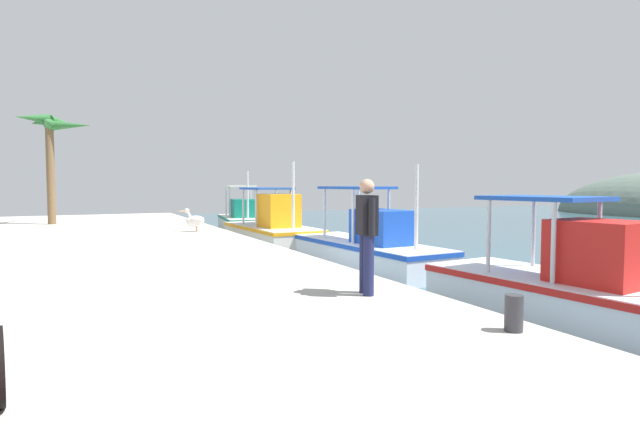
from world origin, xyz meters
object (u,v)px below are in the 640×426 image
Objects in this scene: fishing_boat_third at (368,248)px; mooring_bollard_nearest at (514,313)px; fishing_boat_second at (273,231)px; pelican at (195,220)px; palm_tree at (51,134)px; fishing_boat_fourth at (569,286)px; fishing_boat_nearest at (242,220)px; fisherman_standing at (367,231)px.

mooring_bollard_nearest is at bearing -20.79° from fishing_boat_third.
fishing_boat_second is 5.70× the size of pelican.
mooring_bollard_nearest is 0.09× the size of palm_tree.
fishing_boat_second is 0.89× the size of fishing_boat_third.
fishing_boat_second is 13.20× the size of mooring_bollard_nearest.
fishing_boat_third is at bearing -176.81° from fishing_boat_fourth.
fishing_boat_fourth reaches higher than fishing_boat_nearest.
fishing_boat_second is at bearing -170.58° from fishing_boat_third.
fishing_boat_nearest is at bearing 171.06° from mooring_bollard_nearest.
mooring_bollard_nearest is 20.59m from palm_tree.
palm_tree is at bearing -142.59° from pelican.
fishing_boat_nearest is at bearing 179.25° from fishing_boat_third.
pelican is (7.84, -4.08, 0.61)m from fishing_boat_nearest.
pelican is (0.35, -3.00, 0.51)m from fishing_boat_second.
fishing_boat_second reaches higher than pelican.
fishing_boat_second reaches higher than fishing_boat_third.
fishing_boat_third is at bearing -0.75° from fishing_boat_nearest.
palm_tree is at bearing -164.41° from fisherman_standing.
fishing_boat_nearest is 7.57m from fishing_boat_second.
fishing_boat_fourth is 20.03m from palm_tree.
palm_tree reaches higher than fishing_boat_third.
fishing_boat_nearest is 9.71m from palm_tree.
fishing_boat_second is 3.06m from pelican.
fisherman_standing is at bearing -94.40° from fishing_boat_fourth.
fisherman_standing is (11.56, -2.79, 1.06)m from fishing_boat_second.
pelican is (-11.52, -4.26, 0.59)m from fishing_boat_fourth.
fishing_boat_third is 3.56× the size of fisherman_standing.
fishing_boat_second is 1.04× the size of fishing_boat_fourth.
mooring_bollard_nearest is (21.40, -3.37, 0.42)m from fishing_boat_nearest.
fisherman_standing is at bearing -167.98° from mooring_bollard_nearest.
mooring_bollard_nearest is at bearing -60.08° from fishing_boat_fourth.
fishing_boat_nearest is 21.67m from mooring_bollard_nearest.
fishing_boat_fourth is at bearing 85.60° from fisherman_standing.
fishing_boat_second reaches higher than fisherman_standing.
pelican is 2.32× the size of mooring_bollard_nearest.
fishing_boat_nearest is 3.04× the size of fisherman_standing.
fishing_boat_third is 6.39m from fishing_boat_fourth.
fishing_boat_nearest reaches higher than pelican.
pelican is 8.28m from palm_tree.
pelican is 11.22m from fisherman_standing.
palm_tree reaches higher than fishing_boat_second.
fisherman_standing is 0.38× the size of palm_tree.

